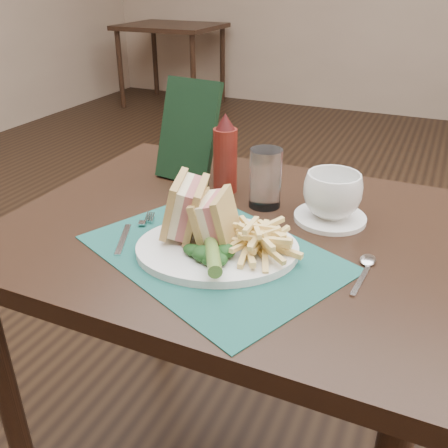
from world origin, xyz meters
The scene contains 18 objects.
floor centered at (0.00, 0.00, 0.00)m, with size 7.00×7.00×0.00m, color black.
wall_back centered at (0.00, 3.50, 0.00)m, with size 6.00×6.00×0.00m, color tan.
table_main centered at (0.00, -0.50, 0.38)m, with size 0.90×0.75×0.75m, color black, non-canonical shape.
table_bg_left centered at (-2.15, 3.01, 0.38)m, with size 0.90×0.75×0.75m, color black, non-canonical shape.
placemat centered at (0.02, -0.63, 0.75)m, with size 0.45×0.32×0.00m, color #184F47.
plate centered at (0.03, -0.63, 0.76)m, with size 0.30×0.24×0.01m, color white, non-canonical shape.
sandwich_half_a centered at (-0.06, -0.61, 0.82)m, with size 0.06×0.11×0.10m, color tan, non-canonical shape.
sandwich_half_b centered at (0.00, -0.62, 0.82)m, with size 0.06×0.10×0.09m, color tan, non-canonical shape.
kale_garnish centered at (0.03, -0.68, 0.78)m, with size 0.11×0.08×0.03m, color #123313, non-canonical shape.
pickle_spear centered at (0.05, -0.69, 0.79)m, with size 0.02×0.02×0.12m, color #4E722B.
fries_pile centered at (0.11, -0.61, 0.80)m, with size 0.18×0.20×0.06m, color #F8D67C, non-canonical shape.
fork centered at (-0.16, -0.63, 0.76)m, with size 0.03×0.17×0.01m, color silver, non-canonical shape.
spoon centered at (0.29, -0.59, 0.76)m, with size 0.03×0.15×0.01m, color silver, non-canonical shape.
saucer centered at (0.19, -0.40, 0.76)m, with size 0.15×0.15×0.01m, color white.
coffee_cup centered at (0.19, -0.40, 0.81)m, with size 0.12×0.12×0.09m, color white.
drinking_glass centered at (0.04, -0.39, 0.81)m, with size 0.07×0.07×0.13m, color white.
ketchup_bottle centered at (-0.08, -0.35, 0.84)m, with size 0.06×0.06×0.19m, color #59150F, non-canonical shape.
check_presenter centered at (-0.19, -0.31, 0.87)m, with size 0.15×0.02×0.25m, color black.
Camera 1 is at (0.37, -1.35, 1.22)m, focal length 40.00 mm.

